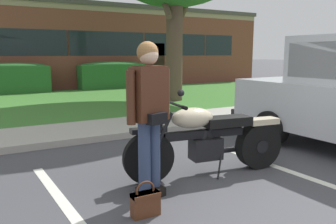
% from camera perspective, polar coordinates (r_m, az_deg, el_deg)
% --- Properties ---
extents(ground_plane, '(140.00, 140.00, 0.00)m').
position_cam_1_polar(ground_plane, '(3.87, 17.44, -14.69)').
color(ground_plane, '#424247').
extents(curb_strip, '(60.00, 0.20, 0.12)m').
position_cam_1_polar(curb_strip, '(6.59, -5.08, -3.53)').
color(curb_strip, '#ADA89E').
rests_on(curb_strip, ground).
extents(concrete_walk, '(60.00, 1.50, 0.08)m').
position_cam_1_polar(concrete_walk, '(7.36, -7.80, -2.33)').
color(concrete_walk, '#ADA89E').
rests_on(concrete_walk, ground).
extents(grass_lawn, '(60.00, 7.05, 0.06)m').
position_cam_1_polar(grass_lawn, '(11.39, -15.75, 1.64)').
color(grass_lawn, '#3D752D').
rests_on(grass_lawn, ground).
extents(stall_stripe_1, '(0.37, 4.40, 0.01)m').
position_cam_1_polar(stall_stripe_1, '(4.69, 24.05, -10.62)').
color(stall_stripe_1, silver).
rests_on(stall_stripe_1, ground).
extents(motorcycle, '(2.24, 0.82, 1.18)m').
position_cam_1_polar(motorcycle, '(4.46, 7.65, -4.48)').
color(motorcycle, black).
rests_on(motorcycle, ground).
extents(rider_person, '(0.56, 0.35, 1.70)m').
position_cam_1_polar(rider_person, '(3.64, -3.22, 0.60)').
color(rider_person, black).
rests_on(rider_person, ground).
extents(handbag, '(0.28, 0.13, 0.36)m').
position_cam_1_polar(handbag, '(3.42, -3.84, -14.90)').
color(handbag, '#562D19').
rests_on(handbag, ground).
extents(hedge_center_left, '(2.72, 0.90, 1.24)m').
position_cam_1_polar(hedge_center_left, '(14.56, -24.77, 5.27)').
color(hedge_center_left, '#286028').
rests_on(hedge_center_left, ground).
extents(hedge_center_right, '(3.02, 0.90, 1.24)m').
position_cam_1_polar(hedge_center_right, '(15.44, -9.31, 6.24)').
color(hedge_center_right, '#286028').
rests_on(hedge_center_right, ground).
extents(brick_building, '(21.68, 11.85, 3.91)m').
position_cam_1_polar(brick_building, '(21.32, -20.12, 10.24)').
color(brick_building, brown).
rests_on(brick_building, ground).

